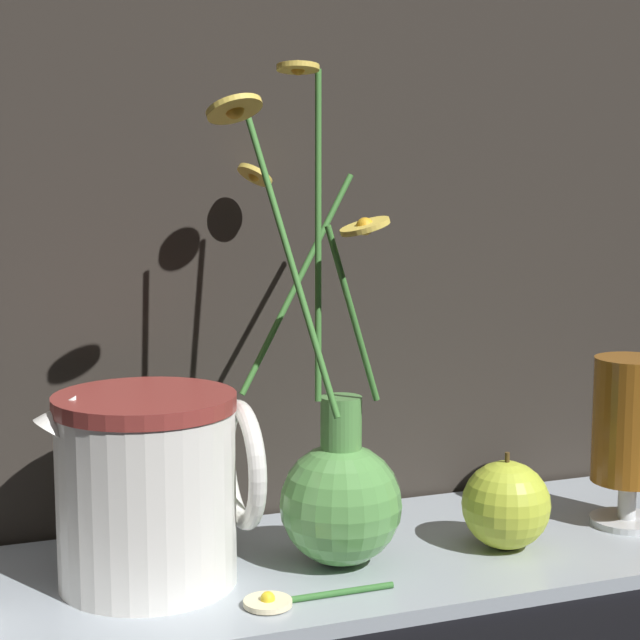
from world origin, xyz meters
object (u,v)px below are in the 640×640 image
(vase_with_flowers, at_px, (339,487))
(orange_fruit, at_px, (506,505))
(ceramic_pitcher, at_px, (150,480))
(tea_glass, at_px, (630,426))

(vase_with_flowers, height_order, orange_fruit, vase_with_flowers)
(ceramic_pitcher, xyz_separation_m, tea_glass, (0.43, -0.02, 0.01))
(ceramic_pitcher, height_order, tea_glass, ceramic_pitcher)
(vase_with_flowers, height_order, ceramic_pitcher, vase_with_flowers)
(tea_glass, xyz_separation_m, orange_fruit, (-0.13, -0.01, -0.05))
(ceramic_pitcher, distance_m, tea_glass, 0.43)
(tea_glass, relative_size, orange_fruit, 1.84)
(vase_with_flowers, relative_size, orange_fruit, 4.83)
(ceramic_pitcher, relative_size, orange_fruit, 2.00)
(tea_glass, height_order, orange_fruit, tea_glass)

